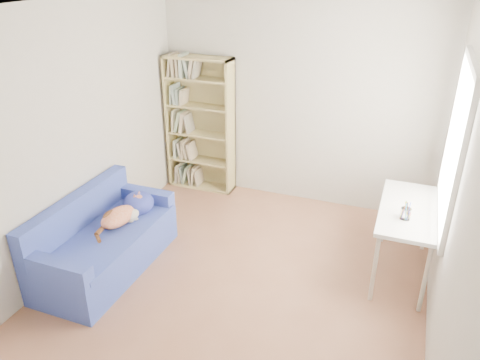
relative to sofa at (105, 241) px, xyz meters
name	(u,v)px	position (x,y,z in m)	size (l,w,h in m)	color
ground	(239,283)	(1.38, 0.21, -0.30)	(4.00, 4.00, 0.00)	#8D593F
room_shell	(251,127)	(1.48, 0.24, 1.33)	(3.54, 4.04, 2.62)	silver
sofa	(105,241)	(0.00, 0.00, 0.00)	(0.77, 1.59, 0.79)	navy
bookshelf	(200,130)	(0.13, 2.06, 0.53)	(0.90, 0.28, 1.80)	tan
desk	(408,215)	(2.85, 0.96, 0.37)	(0.54, 1.17, 0.75)	white
pen_cup	(406,212)	(2.82, 0.74, 0.51)	(0.09, 0.09, 0.18)	white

